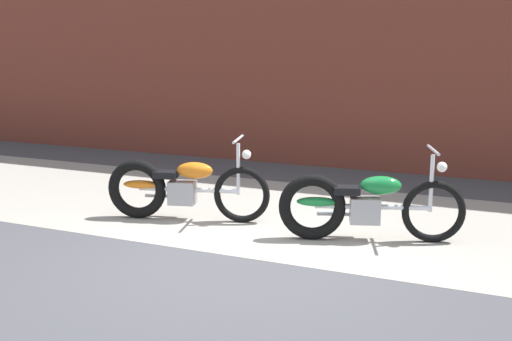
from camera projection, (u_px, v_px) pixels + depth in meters
The scene contains 5 objects.
ground_plane at pixel (244, 258), 6.32m from camera, with size 80.00×80.00×0.00m, color #47474C.
sidewalk_slab at pixel (304, 216), 7.88m from camera, with size 36.00×3.50×0.01m, color #9E998E.
brick_building_wall at pixel (377, 16), 10.47m from camera, with size 36.00×0.50×5.15m, color brown.
motorcycle_orange at pixel (176, 188), 7.64m from camera, with size 1.96×0.78×1.03m.
motorcycle_green at pixel (358, 205), 6.82m from camera, with size 1.93×0.88×1.03m.
Camera 1 is at (2.58, -5.45, 2.09)m, focal length 44.32 mm.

